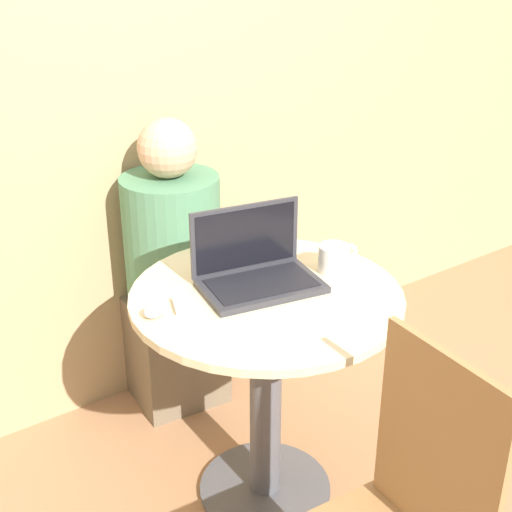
% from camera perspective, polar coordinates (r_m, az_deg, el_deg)
% --- Properties ---
extents(ground_plane, '(12.00, 12.00, 0.00)m').
position_cam_1_polar(ground_plane, '(2.54, 0.72, -18.18)').
color(ground_plane, '#9E704C').
extents(back_wall, '(7.00, 0.05, 2.60)m').
position_cam_1_polar(back_wall, '(2.59, -10.11, 14.87)').
color(back_wall, tan).
rests_on(back_wall, ground_plane).
extents(round_table, '(0.81, 0.81, 0.76)m').
position_cam_1_polar(round_table, '(2.21, 0.80, -7.83)').
color(round_table, '#4C4C51').
rests_on(round_table, ground_plane).
extents(laptop, '(0.38, 0.28, 0.23)m').
position_cam_1_polar(laptop, '(2.12, -0.07, -1.09)').
color(laptop, '#2D2D33').
rests_on(laptop, round_table).
extents(cell_phone, '(0.08, 0.10, 0.02)m').
position_cam_1_polar(cell_phone, '(2.03, -5.78, -3.92)').
color(cell_phone, silver).
rests_on(cell_phone, round_table).
extents(computer_mouse, '(0.06, 0.05, 0.04)m').
position_cam_1_polar(computer_mouse, '(1.98, -8.23, -4.41)').
color(computer_mouse, '#B2B2B7').
rests_on(computer_mouse, round_table).
extents(coffee_cup, '(0.14, 0.09, 0.09)m').
position_cam_1_polar(coffee_cup, '(2.22, 6.32, -0.17)').
color(coffee_cup, white).
rests_on(coffee_cup, round_table).
extents(person_seated, '(0.38, 0.56, 1.15)m').
position_cam_1_polar(person_seated, '(2.76, -6.98, -2.53)').
color(person_seated, brown).
rests_on(person_seated, ground_plane).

